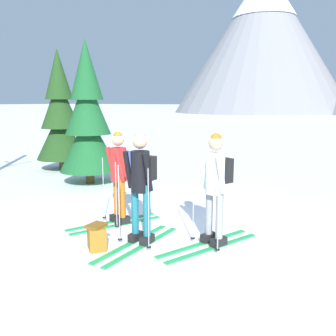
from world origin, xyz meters
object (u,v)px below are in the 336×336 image
pine_tree_near (88,119)px  backpack_on_snow_front (97,237)px  skier_in_red (119,173)px  pine_tree_mid (60,116)px  skier_in_black (141,182)px  skier_in_white (215,184)px

pine_tree_near → backpack_on_snow_front: 4.65m
skier_in_red → pine_tree_near: size_ratio=0.45×
skier_in_red → backpack_on_snow_front: skier_in_red is taller
pine_tree_near → pine_tree_mid: size_ratio=0.99×
backpack_on_snow_front → pine_tree_near: bearing=132.0°
pine_tree_near → backpack_on_snow_front: bearing=-48.0°
skier_in_black → skier_in_white: bearing=25.2°
skier_in_black → pine_tree_near: size_ratio=0.48×
skier_in_white → pine_tree_mid: pine_tree_mid is taller
skier_in_white → skier_in_red: bearing=176.4°
skier_in_black → skier_in_white: size_ratio=1.02×
pine_tree_mid → pine_tree_near: bearing=-28.0°
skier_in_black → pine_tree_near: bearing=140.9°
skier_in_red → pine_tree_mid: (-4.63, 3.27, 0.79)m
skier_in_black → skier_in_white: skier_in_black is taller
skier_in_red → skier_in_white: 1.83m
skier_in_white → pine_tree_near: 5.01m
skier_in_red → backpack_on_snow_front: bearing=-71.0°
skier_in_white → pine_tree_near: size_ratio=0.47×
skier_in_black → pine_tree_near: pine_tree_near is taller
skier_in_black → backpack_on_snow_front: size_ratio=4.46×
pine_tree_near → pine_tree_mid: (-2.06, 1.10, 0.01)m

